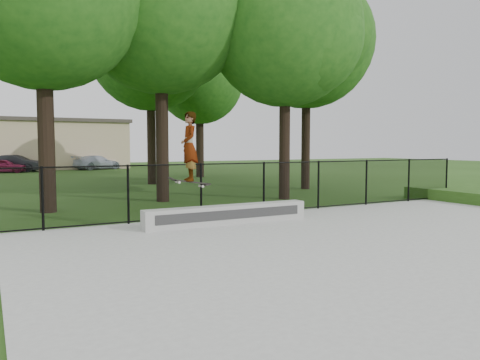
% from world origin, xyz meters
% --- Properties ---
extents(ground, '(100.00, 100.00, 0.00)m').
position_xyz_m(ground, '(0.00, 0.00, 0.00)').
color(ground, '#284B15').
rests_on(ground, ground).
extents(concrete_slab, '(14.00, 12.00, 0.06)m').
position_xyz_m(concrete_slab, '(0.00, 0.00, 0.03)').
color(concrete_slab, '#A1A19C').
rests_on(concrete_slab, ground).
extents(grind_ledge, '(4.42, 0.40, 0.47)m').
position_xyz_m(grind_ledge, '(-1.78, 4.70, 0.30)').
color(grind_ledge, '#B3B4AE').
rests_on(grind_ledge, concrete_slab).
extents(car_a, '(3.22, 1.88, 1.04)m').
position_xyz_m(car_a, '(-6.00, 33.02, 0.52)').
color(car_a, maroon).
rests_on(car_a, ground).
extents(car_b, '(3.83, 2.74, 1.30)m').
position_xyz_m(car_b, '(-5.16, 34.18, 0.65)').
color(car_b, black).
rests_on(car_b, ground).
extents(car_c, '(4.12, 3.04, 1.19)m').
position_xyz_m(car_c, '(1.11, 34.75, 0.59)').
color(car_c, '#AFB7C7').
rests_on(car_c, ground).
extents(skater_airborne, '(0.84, 0.66, 1.80)m').
position_xyz_m(skater_airborne, '(-2.86, 4.62, 1.98)').
color(skater_airborne, black).
rests_on(skater_airborne, ground).
extents(chainlink_fence, '(16.06, 0.06, 1.50)m').
position_xyz_m(chainlink_fence, '(0.00, 5.90, 0.81)').
color(chainlink_fence, black).
rests_on(chainlink_fence, concrete_slab).
extents(tree_row, '(17.60, 18.64, 10.21)m').
position_xyz_m(tree_row, '(0.99, 13.31, 6.69)').
color(tree_row, black).
rests_on(tree_row, ground).
extents(distant_building, '(12.40, 6.40, 4.30)m').
position_xyz_m(distant_building, '(-2.00, 38.00, 2.16)').
color(distant_building, tan).
rests_on(distant_building, ground).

